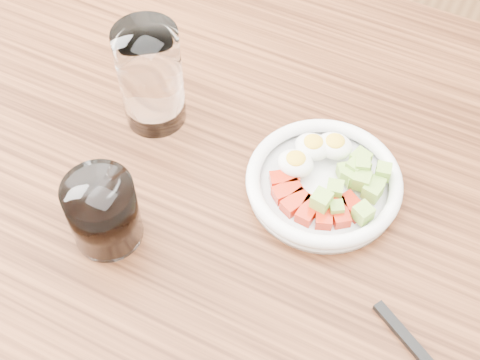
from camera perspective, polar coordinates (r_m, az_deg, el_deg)
name	(u,v)px	position (r m, az deg, el deg)	size (l,w,h in m)	color
dining_table	(243,245)	(0.90, 0.29, -5.57)	(1.50, 0.90, 0.77)	brown
bowl	(324,180)	(0.81, 7.22, -0.02)	(0.19, 0.19, 0.05)	white
fork	(418,352)	(0.74, 14.98, -13.99)	(0.16, 0.10, 0.01)	black
water_glass	(151,77)	(0.85, -7.64, 8.67)	(0.08, 0.08, 0.14)	white
coffee_glass	(103,212)	(0.76, -11.59, -2.72)	(0.08, 0.08, 0.09)	white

